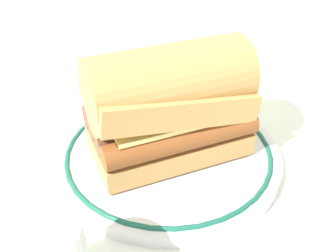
% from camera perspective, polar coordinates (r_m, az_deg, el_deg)
% --- Properties ---
extents(ground_plane, '(1.50, 1.50, 0.00)m').
position_cam_1_polar(ground_plane, '(0.47, 1.69, -4.53)').
color(ground_plane, white).
extents(plate, '(0.26, 0.26, 0.01)m').
position_cam_1_polar(plate, '(0.46, 0.00, -3.79)').
color(plate, white).
rests_on(plate, ground_plane).
extents(sausage_sandwich, '(0.19, 0.13, 0.13)m').
position_cam_1_polar(sausage_sandwich, '(0.42, 0.00, 3.64)').
color(sausage_sandwich, tan).
rests_on(sausage_sandwich, plate).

